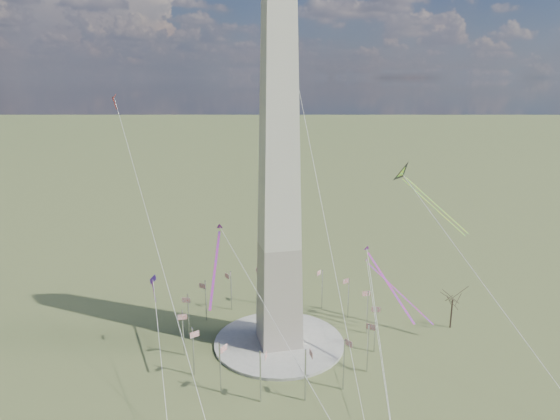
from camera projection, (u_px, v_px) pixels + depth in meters
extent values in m
plane|color=#40542A|center=(279.00, 344.00, 138.72)|extent=(2000.00, 2000.00, 0.00)
cylinder|color=#ABA99C|center=(279.00, 342.00, 138.61)|extent=(36.00, 36.00, 0.80)
cylinder|color=silver|center=(367.00, 312.00, 142.82)|extent=(0.36, 0.36, 13.00)
cube|color=#AC2416|center=(366.00, 294.00, 142.68)|extent=(2.40, 0.08, 1.50)
cylinder|color=silver|center=(348.00, 299.00, 151.74)|extent=(0.36, 0.36, 13.00)
cube|color=#AC2416|center=(346.00, 281.00, 151.40)|extent=(2.25, 0.99, 1.50)
cylinder|color=silver|center=(322.00, 289.00, 158.43)|extent=(0.36, 0.36, 13.00)
cube|color=#AC2416|center=(319.00, 273.00, 157.73)|extent=(1.75, 1.75, 1.50)
cylinder|color=silver|center=(292.00, 285.00, 161.86)|extent=(0.36, 0.36, 13.00)
cube|color=#AC2416|center=(288.00, 269.00, 160.70)|extent=(0.99, 2.25, 1.50)
cylinder|color=silver|center=(261.00, 285.00, 161.51)|extent=(0.36, 0.36, 13.00)
cube|color=#AC2416|center=(257.00, 270.00, 159.86)|extent=(0.08, 2.40, 1.50)
cylinder|color=silver|center=(231.00, 291.00, 157.44)|extent=(0.36, 0.36, 13.00)
cube|color=#AC2416|center=(227.00, 276.00, 155.34)|extent=(0.99, 2.25, 1.50)
cylinder|color=silver|center=(206.00, 301.00, 150.26)|extent=(0.36, 0.36, 13.00)
cube|color=#AC2416|center=(202.00, 286.00, 147.84)|extent=(1.75, 1.75, 1.50)
cylinder|color=silver|center=(189.00, 315.00, 141.08)|extent=(0.36, 0.36, 13.00)
cube|color=#AC2416|center=(186.00, 300.00, 138.48)|extent=(2.25, 0.99, 1.50)
cylinder|color=silver|center=(183.00, 333.00, 131.28)|extent=(0.36, 0.36, 13.00)
cube|color=#AC2416|center=(182.00, 317.00, 128.70)|extent=(2.40, 0.08, 1.50)
cylinder|color=silver|center=(193.00, 352.00, 122.36)|extent=(0.36, 0.36, 13.00)
cube|color=#AC2416|center=(195.00, 334.00, 119.98)|extent=(2.25, 0.99, 1.50)
cylinder|color=silver|center=(220.00, 367.00, 115.67)|extent=(0.36, 0.36, 13.00)
cube|color=#AC2416|center=(224.00, 349.00, 113.65)|extent=(1.75, 1.75, 1.50)
cylinder|color=silver|center=(260.00, 376.00, 112.25)|extent=(0.36, 0.36, 13.00)
cube|color=#AC2416|center=(266.00, 356.00, 110.68)|extent=(0.99, 2.25, 1.50)
cylinder|color=silver|center=(305.00, 375.00, 112.59)|extent=(0.36, 0.36, 13.00)
cube|color=#AC2416|center=(311.00, 354.00, 111.52)|extent=(0.08, 2.40, 1.50)
cylinder|color=silver|center=(344.00, 365.00, 116.66)|extent=(0.36, 0.36, 13.00)
cube|color=#AC2416|center=(349.00, 343.00, 116.04)|extent=(0.99, 2.25, 1.50)
cylinder|color=silver|center=(368.00, 348.00, 123.84)|extent=(0.36, 0.36, 13.00)
cube|color=#AC2416|center=(371.00, 327.00, 123.55)|extent=(1.75, 1.75, 1.50)
cylinder|color=silver|center=(375.00, 330.00, 133.02)|extent=(0.36, 0.36, 13.00)
cube|color=#AC2416|center=(376.00, 309.00, 132.90)|extent=(2.25, 0.99, 1.50)
cylinder|color=#402D27|center=(451.00, 313.00, 146.49)|extent=(0.44, 0.44, 9.08)
cube|color=yellow|center=(436.00, 205.00, 136.25)|extent=(12.00, 14.67, 12.98)
cube|color=yellow|center=(433.00, 206.00, 134.44)|extent=(12.00, 14.67, 12.98)
cube|color=#3B1A78|center=(153.00, 279.00, 130.49)|extent=(1.75, 2.27, 2.14)
cube|color=red|center=(154.00, 292.00, 131.39)|extent=(0.75, 2.72, 7.37)
cube|color=red|center=(390.00, 287.00, 123.57)|extent=(5.08, 18.55, 11.87)
cube|color=red|center=(215.00, 268.00, 121.75)|extent=(5.45, 19.82, 12.70)
cube|color=red|center=(400.00, 293.00, 145.53)|extent=(13.77, 17.16, 13.41)
cube|color=red|center=(114.00, 97.00, 150.73)|extent=(1.44, 2.13, 1.66)
cube|color=red|center=(115.00, 103.00, 151.20)|extent=(1.04, 1.30, 3.80)
cube|color=white|center=(290.00, 46.00, 158.55)|extent=(1.36, 1.98, 1.79)
cube|color=white|center=(290.00, 52.00, 159.05)|extent=(0.62, 1.55, 4.12)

